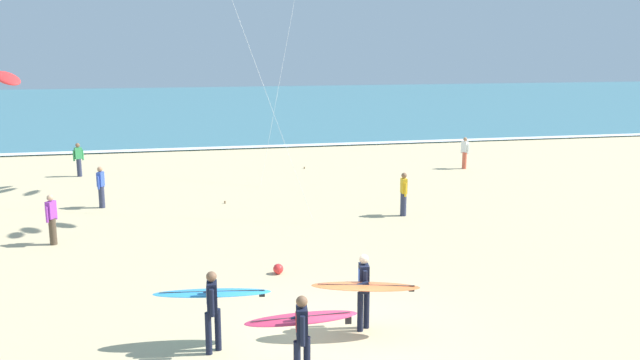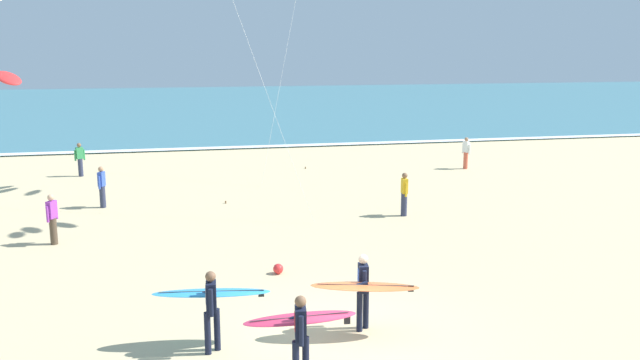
{
  "view_description": "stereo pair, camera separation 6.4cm",
  "coord_description": "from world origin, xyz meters",
  "px_view_note": "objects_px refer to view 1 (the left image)",
  "views": [
    {
      "loc": [
        -3.42,
        -12.58,
        6.06
      ],
      "look_at": [
        0.27,
        4.49,
        2.51
      ],
      "focal_mm": 37.14,
      "sensor_mm": 36.0,
      "label": 1
    },
    {
      "loc": [
        -3.36,
        -12.6,
        6.06
      ],
      "look_at": [
        0.27,
        4.49,
        2.51
      ],
      "focal_mm": 37.14,
      "sensor_mm": 36.0,
      "label": 2
    }
  ],
  "objects_px": {
    "beach_ball": "(278,269)",
    "surfer_trailing": "(212,300)",
    "surfer_third": "(365,287)",
    "bystander_purple_top": "(52,219)",
    "bystander_green_top": "(79,159)",
    "bystander_white_top": "(465,153)",
    "bystander_yellow_top": "(404,194)",
    "bystander_blue_top": "(101,187)",
    "surfer_lead": "(301,326)"
  },
  "relations": [
    {
      "from": "bystander_white_top",
      "to": "bystander_green_top",
      "type": "relative_size",
      "value": 1.0
    },
    {
      "from": "surfer_third",
      "to": "bystander_green_top",
      "type": "height_order",
      "value": "surfer_third"
    },
    {
      "from": "beach_ball",
      "to": "surfer_trailing",
      "type": "bearing_deg",
      "value": -115.21
    },
    {
      "from": "beach_ball",
      "to": "bystander_green_top",
      "type": "bearing_deg",
      "value": 114.74
    },
    {
      "from": "surfer_trailing",
      "to": "surfer_third",
      "type": "distance_m",
      "value": 3.2
    },
    {
      "from": "surfer_trailing",
      "to": "surfer_third",
      "type": "bearing_deg",
      "value": 0.99
    },
    {
      "from": "bystander_yellow_top",
      "to": "bystander_blue_top",
      "type": "xyz_separation_m",
      "value": [
        -10.81,
        3.58,
        0.0
      ]
    },
    {
      "from": "bystander_blue_top",
      "to": "bystander_green_top",
      "type": "relative_size",
      "value": 1.0
    },
    {
      "from": "beach_ball",
      "to": "bystander_purple_top",
      "type": "bearing_deg",
      "value": 147.14
    },
    {
      "from": "bystander_green_top",
      "to": "surfer_third",
      "type": "bearing_deg",
      "value": -66.85
    },
    {
      "from": "bystander_green_top",
      "to": "beach_ball",
      "type": "bearing_deg",
      "value": -65.26
    },
    {
      "from": "bystander_yellow_top",
      "to": "bystander_purple_top",
      "type": "xyz_separation_m",
      "value": [
        -11.79,
        -1.08,
        0.0
      ]
    },
    {
      "from": "bystander_green_top",
      "to": "beach_ball",
      "type": "distance_m",
      "value": 17.01
    },
    {
      "from": "surfer_lead",
      "to": "surfer_trailing",
      "type": "distance_m",
      "value": 2.24
    },
    {
      "from": "bystander_yellow_top",
      "to": "bystander_blue_top",
      "type": "bearing_deg",
      "value": 161.69
    },
    {
      "from": "bystander_blue_top",
      "to": "bystander_white_top",
      "type": "height_order",
      "value": "same"
    },
    {
      "from": "surfer_third",
      "to": "bystander_yellow_top",
      "type": "distance_m",
      "value": 10.21
    },
    {
      "from": "bystander_blue_top",
      "to": "bystander_white_top",
      "type": "distance_m",
      "value": 17.54
    },
    {
      "from": "surfer_lead",
      "to": "surfer_third",
      "type": "bearing_deg",
      "value": 45.21
    },
    {
      "from": "bystander_yellow_top",
      "to": "bystander_blue_top",
      "type": "relative_size",
      "value": 1.0
    },
    {
      "from": "bystander_green_top",
      "to": "surfer_trailing",
      "type": "bearing_deg",
      "value": -75.27
    },
    {
      "from": "bystander_white_top",
      "to": "beach_ball",
      "type": "distance_m",
      "value": 17.71
    },
    {
      "from": "surfer_third",
      "to": "surfer_trailing",
      "type": "bearing_deg",
      "value": -179.01
    },
    {
      "from": "surfer_trailing",
      "to": "bystander_purple_top",
      "type": "distance_m",
      "value": 9.43
    },
    {
      "from": "surfer_trailing",
      "to": "beach_ball",
      "type": "xyz_separation_m",
      "value": [
        1.96,
        4.16,
        -0.91
      ]
    },
    {
      "from": "surfer_third",
      "to": "bystander_white_top",
      "type": "bearing_deg",
      "value": 59.8
    },
    {
      "from": "bystander_yellow_top",
      "to": "bystander_blue_top",
      "type": "distance_m",
      "value": 11.39
    },
    {
      "from": "surfer_lead",
      "to": "bystander_white_top",
      "type": "height_order",
      "value": "surfer_lead"
    },
    {
      "from": "surfer_lead",
      "to": "bystander_purple_top",
      "type": "distance_m",
      "value": 11.61
    },
    {
      "from": "bystander_green_top",
      "to": "bystander_blue_top",
      "type": "bearing_deg",
      "value": -75.81
    },
    {
      "from": "bystander_green_top",
      "to": "bystander_white_top",
      "type": "bearing_deg",
      "value": -6.05
    },
    {
      "from": "bystander_green_top",
      "to": "beach_ball",
      "type": "height_order",
      "value": "bystander_green_top"
    },
    {
      "from": "bystander_purple_top",
      "to": "bystander_green_top",
      "type": "distance_m",
      "value": 11.32
    },
    {
      "from": "surfer_trailing",
      "to": "bystander_yellow_top",
      "type": "bearing_deg",
      "value": 51.99
    },
    {
      "from": "surfer_lead",
      "to": "bystander_yellow_top",
      "type": "relative_size",
      "value": 1.36
    },
    {
      "from": "bystander_white_top",
      "to": "bystander_green_top",
      "type": "bearing_deg",
      "value": 173.95
    },
    {
      "from": "bystander_yellow_top",
      "to": "bystander_white_top",
      "type": "relative_size",
      "value": 1.0
    },
    {
      "from": "bystander_white_top",
      "to": "beach_ball",
      "type": "relative_size",
      "value": 5.68
    },
    {
      "from": "bystander_yellow_top",
      "to": "surfer_trailing",
      "type": "bearing_deg",
      "value": -128.01
    },
    {
      "from": "beach_ball",
      "to": "bystander_blue_top",
      "type": "bearing_deg",
      "value": 121.71
    },
    {
      "from": "bystander_blue_top",
      "to": "bystander_green_top",
      "type": "height_order",
      "value": "same"
    },
    {
      "from": "bystander_green_top",
      "to": "bystander_purple_top",
      "type": "bearing_deg",
      "value": -86.45
    },
    {
      "from": "surfer_trailing",
      "to": "bystander_yellow_top",
      "type": "relative_size",
      "value": 1.53
    },
    {
      "from": "surfer_trailing",
      "to": "bystander_green_top",
      "type": "bearing_deg",
      "value": 104.73
    },
    {
      "from": "bystander_yellow_top",
      "to": "bystander_green_top",
      "type": "xyz_separation_m",
      "value": [
        -12.49,
        10.22,
        0.0
      ]
    },
    {
      "from": "bystander_yellow_top",
      "to": "bystander_white_top",
      "type": "bearing_deg",
      "value": 53.53
    },
    {
      "from": "surfer_third",
      "to": "bystander_yellow_top",
      "type": "bearing_deg",
      "value": 66.1
    },
    {
      "from": "surfer_lead",
      "to": "bystander_white_top",
      "type": "xyz_separation_m",
      "value": [
        11.92,
        19.28,
        -0.23
      ]
    },
    {
      "from": "surfer_third",
      "to": "bystander_white_top",
      "type": "relative_size",
      "value": 1.48
    },
    {
      "from": "beach_ball",
      "to": "surfer_third",
      "type": "bearing_deg",
      "value": -73.18
    }
  ]
}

